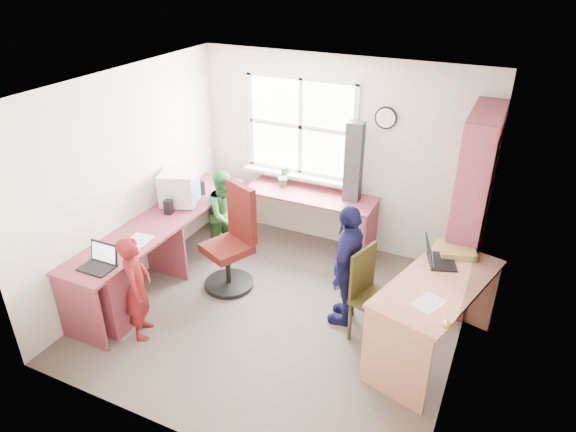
% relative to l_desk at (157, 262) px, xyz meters
% --- Properties ---
extents(room, '(3.64, 3.44, 2.44)m').
position_rel_l_desk_xyz_m(room, '(1.32, 0.38, 0.76)').
color(room, '#483F38').
rests_on(room, ground).
extents(l_desk, '(2.38, 2.95, 0.75)m').
position_rel_l_desk_xyz_m(l_desk, '(0.00, 0.00, 0.00)').
color(l_desk, brown).
rests_on(l_desk, ground).
extents(right_desk, '(1.03, 1.57, 0.83)m').
position_rel_l_desk_xyz_m(right_desk, '(2.88, 0.35, 0.15)').
color(right_desk, tan).
rests_on(right_desk, ground).
extents(bookshelf, '(0.30, 1.02, 2.10)m').
position_rel_l_desk_xyz_m(bookshelf, '(2.96, 1.47, 0.55)').
color(bookshelf, brown).
rests_on(bookshelf, ground).
extents(swivel_chair, '(0.74, 0.74, 1.21)m').
position_rel_l_desk_xyz_m(swivel_chair, '(0.61, 0.57, 0.06)').
color(swivel_chair, black).
rests_on(swivel_chair, ground).
extents(wooden_chair, '(0.52, 0.52, 0.96)m').
position_rel_l_desk_xyz_m(wooden_chair, '(2.27, 0.36, 0.07)').
color(wooden_chair, '#322E10').
rests_on(wooden_chair, ground).
extents(crt_monitor, '(0.50, 0.48, 0.40)m').
position_rel_l_desk_xyz_m(crt_monitor, '(-0.23, 0.79, 0.50)').
color(crt_monitor, silver).
rests_on(crt_monitor, l_desk).
extents(laptop_left, '(0.32, 0.27, 0.22)m').
position_rel_l_desk_xyz_m(laptop_left, '(-0.12, -0.65, 0.35)').
color(laptop_left, black).
rests_on(laptop_left, l_desk).
extents(laptop_right, '(0.37, 0.40, 0.23)m').
position_rel_l_desk_xyz_m(laptop_right, '(2.79, 0.66, 0.43)').
color(laptop_right, black).
rests_on(laptop_right, right_desk).
extents(speaker_a, '(0.10, 0.10, 0.17)m').
position_rel_l_desk_xyz_m(speaker_a, '(-0.20, 0.52, 0.38)').
color(speaker_a, black).
rests_on(speaker_a, l_desk).
extents(speaker_b, '(0.11, 0.11, 0.18)m').
position_rel_l_desk_xyz_m(speaker_b, '(-0.16, 1.11, 0.38)').
color(speaker_b, black).
rests_on(speaker_b, l_desk).
extents(cd_tower, '(0.20, 0.18, 0.97)m').
position_rel_l_desk_xyz_m(cd_tower, '(1.57, 1.78, 0.78)').
color(cd_tower, black).
rests_on(cd_tower, l_desk).
extents(game_box, '(0.42, 0.42, 0.07)m').
position_rel_l_desk_xyz_m(game_box, '(2.93, 0.92, 0.41)').
color(game_box, red).
rests_on(game_box, right_desk).
extents(paper_a, '(0.26, 0.35, 0.00)m').
position_rel_l_desk_xyz_m(paper_a, '(-0.11, -0.13, 0.30)').
color(paper_a, beige).
rests_on(paper_a, l_desk).
extents(paper_b, '(0.29, 0.33, 0.00)m').
position_rel_l_desk_xyz_m(paper_b, '(2.85, -0.01, 0.38)').
color(paper_b, beige).
rests_on(paper_b, right_desk).
extents(potted_plant, '(0.18, 0.16, 0.28)m').
position_rel_l_desk_xyz_m(potted_plant, '(0.68, 1.75, 0.43)').
color(potted_plant, '#307840').
rests_on(potted_plant, l_desk).
extents(person_red, '(0.43, 0.48, 1.10)m').
position_rel_l_desk_xyz_m(person_red, '(0.22, -0.57, 0.10)').
color(person_red, maroon).
rests_on(person_red, ground).
extents(person_green, '(0.60, 0.66, 1.12)m').
position_rel_l_desk_xyz_m(person_green, '(0.19, 1.11, 0.10)').
color(person_green, '#29672A').
rests_on(person_green, ground).
extents(person_navy, '(0.34, 0.78, 1.32)m').
position_rel_l_desk_xyz_m(person_navy, '(1.98, 0.51, 0.20)').
color(person_navy, '#14143E').
rests_on(person_navy, ground).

